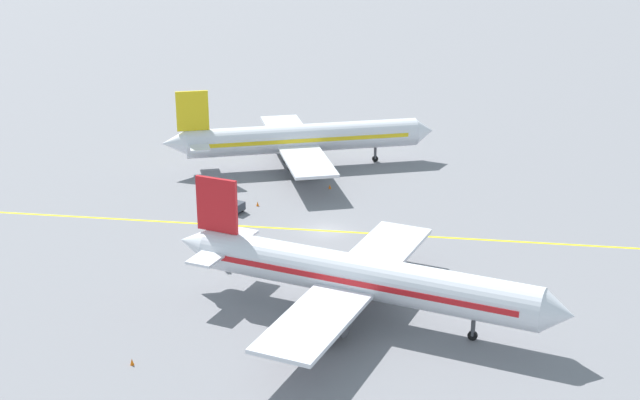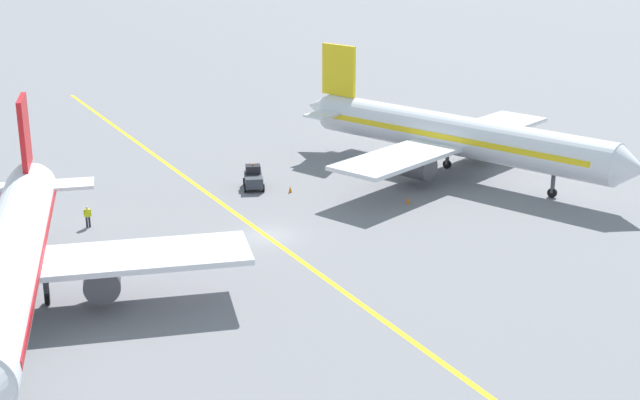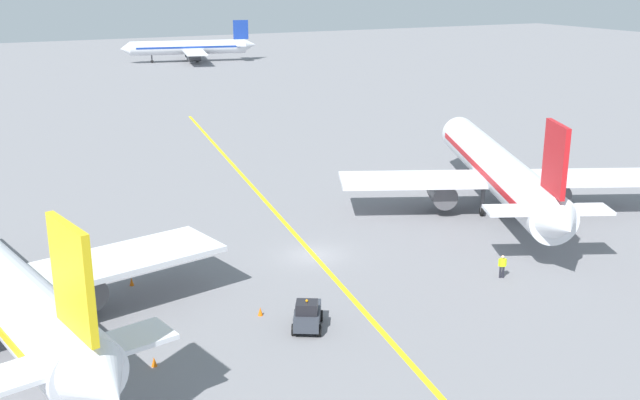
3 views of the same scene
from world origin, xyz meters
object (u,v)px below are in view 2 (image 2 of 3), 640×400
(baggage_tug_dark, at_px, (253,178))
(traffic_cone_far_edge, at_px, (337,167))
(traffic_cone_near_nose, at_px, (290,189))
(airplane_at_gate, at_px, (453,136))
(airplane_adjacent_stand, at_px, (12,260))
(ground_crew_worker, at_px, (88,216))
(traffic_cone_mid_apron, at_px, (408,200))

(baggage_tug_dark, height_order, traffic_cone_far_edge, baggage_tug_dark)
(traffic_cone_near_nose, relative_size, traffic_cone_far_edge, 1.00)
(airplane_at_gate, bearing_deg, airplane_adjacent_stand, 8.74)
(baggage_tug_dark, height_order, ground_crew_worker, baggage_tug_dark)
(baggage_tug_dark, distance_m, traffic_cone_mid_apron, 13.76)
(airplane_at_gate, height_order, ground_crew_worker, airplane_at_gate)
(ground_crew_worker, bearing_deg, traffic_cone_near_nose, 173.98)
(baggage_tug_dark, bearing_deg, airplane_at_gate, 156.55)
(baggage_tug_dark, xyz_separation_m, ground_crew_worker, (15.55, 1.08, 0.01))
(airplane_adjacent_stand, distance_m, traffic_cone_far_edge, 37.43)
(airplane_at_gate, relative_size, traffic_cone_near_nose, 64.10)
(airplane_at_gate, relative_size, traffic_cone_far_edge, 64.10)
(airplane_adjacent_stand, height_order, traffic_cone_near_nose, airplane_adjacent_stand)
(ground_crew_worker, distance_m, traffic_cone_far_edge, 25.00)
(ground_crew_worker, bearing_deg, airplane_adjacent_stand, 52.89)
(traffic_cone_near_nose, relative_size, traffic_cone_mid_apron, 1.00)
(ground_crew_worker, xyz_separation_m, traffic_cone_far_edge, (-24.95, -1.47, -0.63))
(baggage_tug_dark, bearing_deg, airplane_adjacent_stand, 28.63)
(ground_crew_worker, height_order, traffic_cone_near_nose, ground_crew_worker)
(ground_crew_worker, height_order, traffic_cone_mid_apron, ground_crew_worker)
(airplane_adjacent_stand, height_order, traffic_cone_mid_apron, airplane_adjacent_stand)
(ground_crew_worker, xyz_separation_m, traffic_cone_near_nose, (-17.43, 1.84, -0.63))
(ground_crew_worker, height_order, traffic_cone_far_edge, ground_crew_worker)
(airplane_at_gate, bearing_deg, ground_crew_worker, -10.85)
(ground_crew_worker, bearing_deg, baggage_tug_dark, -176.04)
(baggage_tug_dark, bearing_deg, traffic_cone_far_edge, -177.58)
(traffic_cone_far_edge, bearing_deg, airplane_at_gate, 133.84)
(airplane_adjacent_stand, relative_size, baggage_tug_dark, 10.08)
(airplane_at_gate, distance_m, traffic_cone_near_nose, 15.88)
(traffic_cone_near_nose, xyz_separation_m, traffic_cone_mid_apron, (-6.17, 8.23, 0.00))
(traffic_cone_near_nose, xyz_separation_m, traffic_cone_far_edge, (-7.52, -3.31, 0.00))
(airplane_at_gate, distance_m, ground_crew_worker, 33.02)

